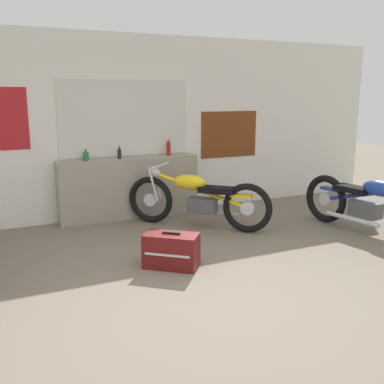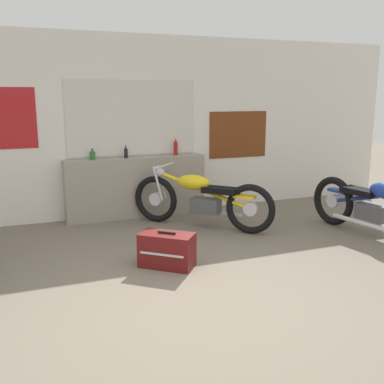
% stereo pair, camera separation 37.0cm
% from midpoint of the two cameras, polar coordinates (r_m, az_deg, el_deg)
% --- Properties ---
extents(ground_plane, '(24.00, 24.00, 0.00)m').
position_cam_midpoint_polar(ground_plane, '(4.27, 3.76, -14.10)').
color(ground_plane, '#706656').
extents(wall_back, '(10.00, 0.07, 2.80)m').
position_cam_midpoint_polar(wall_back, '(7.06, -7.86, 8.18)').
color(wall_back, silver).
rests_on(wall_back, ground_plane).
extents(sill_counter, '(2.19, 0.28, 0.94)m').
position_cam_midpoint_polar(sill_counter, '(7.07, -5.57, 0.60)').
color(sill_counter, gray).
rests_on(sill_counter, ground_plane).
extents(bottle_leftmost, '(0.09, 0.09, 0.16)m').
position_cam_midpoint_polar(bottle_leftmost, '(6.84, -11.02, 4.65)').
color(bottle_leftmost, '#23662D').
rests_on(bottle_leftmost, sill_counter).
extents(bottle_left_center, '(0.06, 0.06, 0.19)m').
position_cam_midpoint_polar(bottle_left_center, '(6.92, -6.88, 5.00)').
color(bottle_left_center, black).
rests_on(bottle_left_center, sill_counter).
extents(bottle_center, '(0.07, 0.07, 0.28)m').
position_cam_midpoint_polar(bottle_center, '(7.22, -0.62, 5.69)').
color(bottle_center, maroon).
rests_on(bottle_center, sill_counter).
extents(motorcycle_yellow, '(1.60, 1.62, 0.89)m').
position_cam_midpoint_polar(motorcycle_yellow, '(6.46, 2.81, -0.89)').
color(motorcycle_yellow, black).
rests_on(motorcycle_yellow, ground_plane).
extents(motorcycle_blue, '(0.69, 2.22, 0.90)m').
position_cam_midpoint_polar(motorcycle_blue, '(6.53, 24.00, -1.79)').
color(motorcycle_blue, black).
rests_on(motorcycle_blue, ground_plane).
extents(hard_case_darkred, '(0.65, 0.62, 0.41)m').
position_cam_midpoint_polar(hard_case_darkred, '(5.05, -1.10, -7.41)').
color(hard_case_darkred, maroon).
rests_on(hard_case_darkred, ground_plane).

